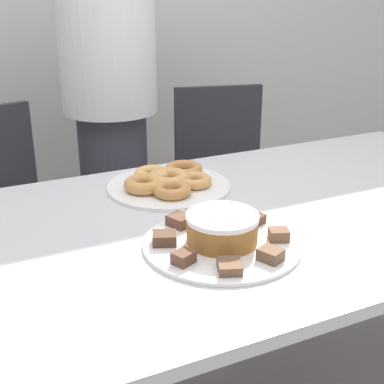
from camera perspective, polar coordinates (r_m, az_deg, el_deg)
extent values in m
cube|color=silver|center=(1.39, 3.43, -3.33)|extent=(1.96, 0.94, 0.03)
cylinder|color=silver|center=(2.36, 18.27, -3.56)|extent=(0.06, 0.06, 0.72)
cylinder|color=#383842|center=(2.33, -8.18, -1.47)|extent=(0.28, 0.28, 0.83)
cylinder|color=white|center=(2.15, -9.27, 17.08)|extent=(0.37, 0.37, 0.66)
cylinder|color=black|center=(2.29, -17.36, -14.47)|extent=(0.44, 0.44, 0.01)
cylinder|color=#262626|center=(2.18, -17.99, -9.88)|extent=(0.06, 0.06, 0.41)
cube|color=#2D2D33|center=(2.07, -18.72, -4.51)|extent=(0.53, 0.53, 0.04)
cylinder|color=black|center=(2.52, 3.66, -9.77)|extent=(0.44, 0.44, 0.01)
cylinder|color=#262626|center=(2.42, 3.78, -5.43)|extent=(0.06, 0.06, 0.41)
cube|color=#2D2D33|center=(2.32, 3.92, -0.44)|extent=(0.53, 0.53, 0.04)
cube|color=#2D2D33|center=(2.44, 2.78, 6.36)|extent=(0.39, 0.12, 0.42)
cylinder|color=white|center=(1.24, 3.20, -5.51)|extent=(0.37, 0.37, 0.01)
cylinder|color=white|center=(1.58, -2.51, 0.62)|extent=(0.36, 0.36, 0.01)
cylinder|color=#9E662D|center=(1.23, 3.23, -4.13)|extent=(0.16, 0.16, 0.06)
cylinder|color=white|center=(1.21, 3.26, -2.68)|extent=(0.17, 0.17, 0.01)
cube|color=brown|center=(1.12, 4.03, -7.92)|extent=(0.07, 0.07, 0.02)
cube|color=brown|center=(1.17, 8.37, -6.62)|extent=(0.06, 0.06, 0.03)
cube|color=brown|center=(1.26, 9.24, -4.51)|extent=(0.06, 0.05, 0.03)
cube|color=#513828|center=(1.33, 6.73, -2.90)|extent=(0.06, 0.05, 0.02)
cube|color=#513828|center=(1.35, 2.54, -2.35)|extent=(0.06, 0.06, 0.02)
cube|color=brown|center=(1.31, -1.35, -3.06)|extent=(0.06, 0.07, 0.03)
cube|color=#513828|center=(1.23, -2.96, -4.95)|extent=(0.07, 0.06, 0.03)
cube|color=brown|center=(1.14, -0.91, -7.00)|extent=(0.06, 0.05, 0.03)
torus|color=tan|center=(1.57, -2.52, 1.44)|extent=(0.13, 0.13, 0.04)
torus|color=#C68447|center=(1.66, -0.88, 2.50)|extent=(0.12, 0.12, 0.03)
torus|color=#E5AD66|center=(1.61, -4.29, 1.91)|extent=(0.11, 0.11, 0.03)
torus|color=#D18E4C|center=(1.53, -5.12, 0.84)|extent=(0.12, 0.12, 0.04)
torus|color=#C68447|center=(1.49, -2.15, 0.22)|extent=(0.11, 0.11, 0.03)
torus|color=tan|center=(1.56, 0.24, 1.22)|extent=(0.10, 0.10, 0.03)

